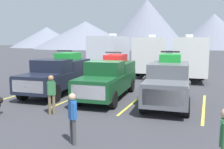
{
  "coord_description": "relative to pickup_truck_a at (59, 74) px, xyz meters",
  "views": [
    {
      "loc": [
        5.15,
        -12.27,
        3.18
      ],
      "look_at": [
        0.0,
        0.96,
        1.2
      ],
      "focal_mm": 39.57,
      "sensor_mm": 36.0,
      "label": 1
    }
  ],
  "objects": [
    {
      "name": "ground_plane",
      "position": [
        3.21,
        -0.32,
        -1.18
      ],
      "size": [
        240.0,
        240.0,
        0.0
      ],
      "primitive_type": "plane",
      "color": "#38383D"
    },
    {
      "name": "pickup_truck_a",
      "position": [
        0.0,
        0.0,
        0.0
      ],
      "size": [
        2.55,
        5.87,
        2.56
      ],
      "color": "black",
      "rests_on": "ground"
    },
    {
      "name": "pickup_truck_b",
      "position": [
        3.27,
        0.06,
        -0.04
      ],
      "size": [
        2.42,
        5.96,
        2.51
      ],
      "color": "#144723",
      "rests_on": "ground"
    },
    {
      "name": "pickup_truck_c",
      "position": [
        6.57,
        -0.17,
        -0.01
      ],
      "size": [
        2.42,
        5.48,
        2.62
      ],
      "color": "#595B60",
      "rests_on": "ground"
    },
    {
      "name": "lot_stripe_a",
      "position": [
        -1.88,
        -0.36,
        -1.18
      ],
      "size": [
        0.12,
        5.5,
        0.01
      ],
      "primitive_type": "cube",
      "color": "gold",
      "rests_on": "ground"
    },
    {
      "name": "lot_stripe_b",
      "position": [
        1.51,
        -0.36,
        -1.18
      ],
      "size": [
        0.12,
        5.5,
        0.01
      ],
      "primitive_type": "cube",
      "color": "gold",
      "rests_on": "ground"
    },
    {
      "name": "lot_stripe_c",
      "position": [
        4.91,
        -0.36,
        -1.18
      ],
      "size": [
        0.12,
        5.5,
        0.01
      ],
      "primitive_type": "cube",
      "color": "gold",
      "rests_on": "ground"
    },
    {
      "name": "lot_stripe_d",
      "position": [
        8.3,
        -0.36,
        -1.18
      ],
      "size": [
        0.12,
        5.5,
        0.01
      ],
      "primitive_type": "cube",
      "color": "gold",
      "rests_on": "ground"
    },
    {
      "name": "camper_trailer_a",
      "position": [
        -0.57,
        9.89,
        0.84
      ],
      "size": [
        3.09,
        8.01,
        3.85
      ],
      "color": "silver",
      "rests_on": "ground"
    },
    {
      "name": "camper_trailer_b",
      "position": [
        3.48,
        9.73,
        0.77
      ],
      "size": [
        2.94,
        7.72,
        3.71
      ],
      "color": "white",
      "rests_on": "ground"
    },
    {
      "name": "camper_trailer_c",
      "position": [
        6.86,
        9.24,
        0.77
      ],
      "size": [
        3.18,
        9.13,
        3.68
      ],
      "color": "white",
      "rests_on": "ground"
    },
    {
      "name": "person_a",
      "position": [
        4.62,
        -6.28,
        -0.26
      ],
      "size": [
        0.31,
        0.28,
        1.6
      ],
      "color": "#3F3F42",
      "rests_on": "ground"
    },
    {
      "name": "person_b",
      "position": [
        2.22,
        -3.94,
        -0.2
      ],
      "size": [
        0.36,
        0.28,
        1.71
      ],
      "color": "#726047",
      "rests_on": "ground"
    },
    {
      "name": "mountain_ridge",
      "position": [
        -8.79,
        79.76,
        5.24
      ],
      "size": [
        149.86,
        43.1,
        17.95
      ],
      "color": "slate",
      "rests_on": "ground"
    }
  ]
}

